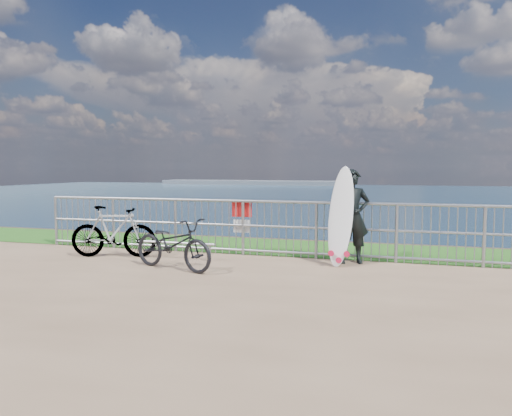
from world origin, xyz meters
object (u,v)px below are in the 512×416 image
(bicycle_near, at_px, (173,244))
(surfer, at_px, (352,216))
(bicycle_far, at_px, (113,232))
(surfboard, at_px, (341,220))

(bicycle_near, bearing_deg, surfer, -45.08)
(bicycle_near, relative_size, bicycle_far, 1.02)
(surfboard, height_order, bicycle_far, surfboard)
(bicycle_far, bearing_deg, surfer, -95.38)
(surfer, height_order, bicycle_near, surfer)
(surfboard, relative_size, bicycle_near, 1.05)
(surfer, height_order, bicycle_far, surfer)
(surfboard, height_order, bicycle_near, surfboard)
(surfer, bearing_deg, surfboard, -138.21)
(surfer, bearing_deg, bicycle_far, 169.19)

